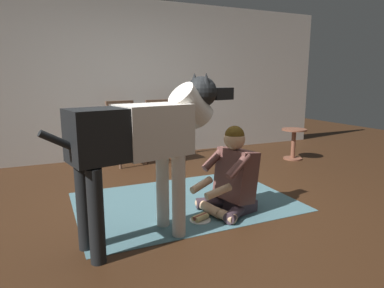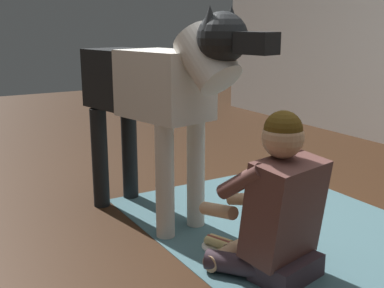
# 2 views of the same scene
# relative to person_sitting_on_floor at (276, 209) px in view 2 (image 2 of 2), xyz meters

# --- Properties ---
(ground_plane) EXTENTS (13.78, 13.78, 0.00)m
(ground_plane) POSITION_rel_person_sitting_on_floor_xyz_m (-0.44, 0.15, -0.36)
(ground_plane) COLOR #362011
(area_rug) EXTENTS (2.28, 1.60, 0.01)m
(area_rug) POSITION_rel_person_sitting_on_floor_xyz_m (-0.33, 0.44, -0.36)
(area_rug) COLOR #476C74
(area_rug) RESTS_ON ground
(person_sitting_on_floor) EXTENTS (0.68, 0.57, 0.87)m
(person_sitting_on_floor) POSITION_rel_person_sitting_on_floor_xyz_m (0.00, 0.00, 0.00)
(person_sitting_on_floor) COLOR #3F2F38
(person_sitting_on_floor) RESTS_ON ground
(large_dog) EXTENTS (1.68, 0.56, 1.37)m
(large_dog) POSITION_rel_person_sitting_on_floor_xyz_m (-0.93, -0.20, 0.52)
(large_dog) COLOR silver
(large_dog) RESTS_ON ground
(hot_dog_on_plate) EXTENTS (0.20, 0.20, 0.06)m
(hot_dog_on_plate) POSITION_rel_person_sitting_on_floor_xyz_m (-0.39, -0.09, -0.33)
(hot_dog_on_plate) COLOR white
(hot_dog_on_plate) RESTS_ON ground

